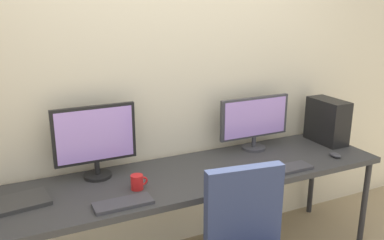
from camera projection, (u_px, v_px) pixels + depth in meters
wall_back at (170, 79)px, 2.92m from camera, size 5.07×0.10×2.60m
desk at (195, 179)px, 2.73m from camera, size 2.67×0.68×0.74m
monitor_left at (95, 138)px, 2.58m from camera, size 0.52×0.18×0.47m
monitor_right at (255, 120)px, 3.08m from camera, size 0.58×0.18×0.41m
pc_tower at (327, 121)px, 3.25m from camera, size 0.17×0.34×0.35m
keyboard_left at (123, 203)px, 2.28m from camera, size 0.33×0.13×0.02m
keyboard_right at (285, 169)px, 2.74m from camera, size 0.38×0.13×0.02m
computer_mouse at (335, 155)px, 2.97m from camera, size 0.06×0.10×0.03m
laptop_closed at (19, 202)px, 2.29m from camera, size 0.34×0.26×0.02m
coffee_mug at (137, 182)px, 2.46m from camera, size 0.11×0.08×0.09m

